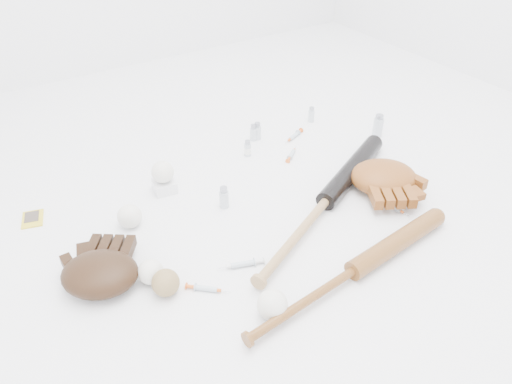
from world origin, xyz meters
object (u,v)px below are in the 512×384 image
bat_dark (326,200)px  bat_wood (354,270)px  pedestal (164,186)px  glove_dark (100,273)px

bat_dark → bat_wood: bat_dark is taller
bat_wood → pedestal: size_ratio=10.94×
bat_dark → bat_wood: 0.32m
bat_dark → bat_wood: bearing=-141.2°
bat_dark → pedestal: bat_dark is taller
bat_wood → glove_dark: bearing=143.8°
glove_dark → pedestal: glove_dark is taller
bat_wood → pedestal: (-0.27, 0.68, -0.01)m
pedestal → bat_dark: bearing=-43.4°
glove_dark → pedestal: 0.47m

